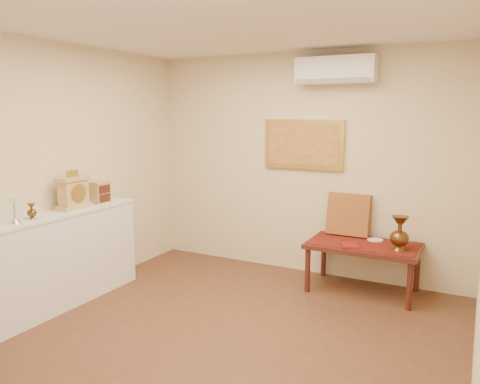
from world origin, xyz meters
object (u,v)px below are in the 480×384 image
Objects in this scene: brass_urn_tall at (400,230)px; mantel_clock at (73,192)px; wooden_chest at (100,192)px; low_table at (363,250)px; display_ledge at (56,261)px.

brass_urn_tall is 3.42m from mantel_clock.
brass_urn_tall is 1.81× the size of wooden_chest.
display_ledge is at bearing -144.90° from low_table.
display_ledge is 8.28× the size of wooden_chest.
low_table is at bearing 24.35° from wooden_chest.
brass_urn_tall is 0.22× the size of display_ledge.
brass_urn_tall is 3.28m from wooden_chest.
mantel_clock reaches higher than display_ledge.
display_ledge is at bearing -91.45° from mantel_clock.
mantel_clock is at bearing -149.04° from low_table.
display_ledge is 4.93× the size of mantel_clock.
display_ledge is 0.72m from mantel_clock.
display_ledge is at bearing -149.79° from brass_urn_tall.
wooden_chest is 3.01m from low_table.
display_ledge is 1.68× the size of low_table.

